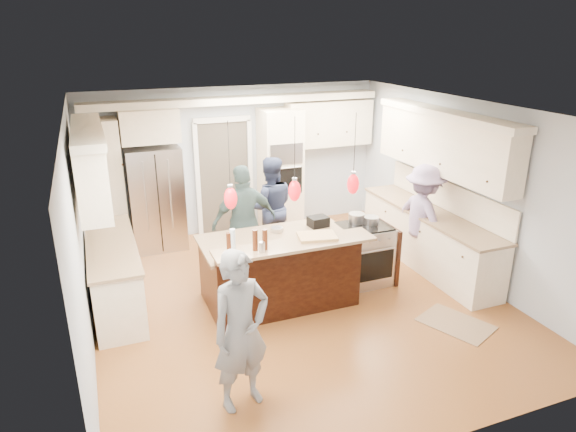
% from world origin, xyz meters
% --- Properties ---
extents(ground_plane, '(6.00, 6.00, 0.00)m').
position_xyz_m(ground_plane, '(0.00, 0.00, 0.00)').
color(ground_plane, '#A6612D').
rests_on(ground_plane, ground).
extents(room_shell, '(5.54, 6.04, 2.72)m').
position_xyz_m(room_shell, '(0.00, 0.00, 1.82)').
color(room_shell, '#B2BCC6').
rests_on(room_shell, ground).
extents(refrigerator, '(0.90, 0.70, 1.80)m').
position_xyz_m(refrigerator, '(-1.55, 2.64, 0.90)').
color(refrigerator, '#B7B7BC').
rests_on(refrigerator, ground).
extents(oven_column, '(0.72, 0.69, 2.30)m').
position_xyz_m(oven_column, '(0.75, 2.67, 1.15)').
color(oven_column, '#FAE8CB').
rests_on(oven_column, ground).
extents(back_upper_cabinets, '(5.30, 0.61, 2.54)m').
position_xyz_m(back_upper_cabinets, '(-0.75, 2.76, 1.67)').
color(back_upper_cabinets, '#FAE8CB').
rests_on(back_upper_cabinets, ground).
extents(right_counter_run, '(0.64, 3.10, 2.51)m').
position_xyz_m(right_counter_run, '(2.44, 0.30, 1.06)').
color(right_counter_run, '#FAE8CB').
rests_on(right_counter_run, ground).
extents(left_cabinets, '(0.64, 2.30, 2.51)m').
position_xyz_m(left_cabinets, '(-2.44, 0.80, 1.06)').
color(left_cabinets, '#FAE8CB').
rests_on(left_cabinets, ground).
extents(kitchen_island, '(2.10, 1.46, 1.12)m').
position_xyz_m(kitchen_island, '(-0.25, 0.07, 0.48)').
color(kitchen_island, black).
rests_on(kitchen_island, ground).
extents(island_range, '(0.82, 0.71, 0.92)m').
position_xyz_m(island_range, '(1.16, 0.15, 0.46)').
color(island_range, '#B7B7BC').
rests_on(island_range, ground).
extents(pendant_lights, '(1.75, 0.15, 1.03)m').
position_xyz_m(pendant_lights, '(-0.25, -0.51, 1.80)').
color(pendant_lights, black).
rests_on(pendant_lights, ground).
extents(person_bar_end, '(0.70, 0.55, 1.71)m').
position_xyz_m(person_bar_end, '(-1.34, -1.80, 0.85)').
color(person_bar_end, slate).
rests_on(person_bar_end, ground).
extents(person_far_left, '(0.95, 0.80, 1.71)m').
position_xyz_m(person_far_left, '(0.17, 1.60, 0.86)').
color(person_far_left, '#293250').
rests_on(person_far_left, ground).
extents(person_far_right, '(1.07, 0.52, 1.76)m').
position_xyz_m(person_far_right, '(-0.44, 1.05, 0.88)').
color(person_far_right, '#466262').
rests_on(person_far_right, ground).
extents(person_range_side, '(0.74, 1.16, 1.71)m').
position_xyz_m(person_range_side, '(2.25, 0.26, 0.85)').
color(person_range_side, '#9883B1').
rests_on(person_range_side, ground).
extents(floor_rug, '(0.91, 1.06, 0.01)m').
position_xyz_m(floor_rug, '(1.70, -1.38, 0.01)').
color(floor_rug, '#8E6E4D').
rests_on(floor_rug, ground).
extents(water_bottle, '(0.07, 0.07, 0.29)m').
position_xyz_m(water_bottle, '(-1.04, -0.50, 1.27)').
color(water_bottle, silver).
rests_on(water_bottle, kitchen_island).
extents(beer_bottle_a, '(0.06, 0.06, 0.25)m').
position_xyz_m(beer_bottle_a, '(-1.09, -0.50, 1.25)').
color(beer_bottle_a, '#431C0B').
rests_on(beer_bottle_a, kitchen_island).
extents(beer_bottle_b, '(0.09, 0.09, 0.26)m').
position_xyz_m(beer_bottle_b, '(-0.66, -0.57, 1.25)').
color(beer_bottle_b, '#431C0B').
rests_on(beer_bottle_b, kitchen_island).
extents(beer_bottle_c, '(0.09, 0.09, 0.27)m').
position_xyz_m(beer_bottle_c, '(-0.78, -0.56, 1.25)').
color(beer_bottle_c, '#431C0B').
rests_on(beer_bottle_c, kitchen_island).
extents(drink_can, '(0.08, 0.08, 0.13)m').
position_xyz_m(drink_can, '(-0.72, -0.64, 1.19)').
color(drink_can, '#B7B7BC').
rests_on(drink_can, kitchen_island).
extents(cutting_board, '(0.54, 0.43, 0.04)m').
position_xyz_m(cutting_board, '(0.08, -0.47, 1.14)').
color(cutting_board, tan).
rests_on(cutting_board, kitchen_island).
extents(pot_large, '(0.24, 0.24, 0.14)m').
position_xyz_m(pot_large, '(1.09, 0.30, 0.99)').
color(pot_large, '#B7B7BC').
rests_on(pot_large, island_range).
extents(pot_small, '(0.23, 0.23, 0.11)m').
position_xyz_m(pot_small, '(1.25, 0.17, 0.98)').
color(pot_small, '#B7B7BC').
rests_on(pot_small, island_range).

